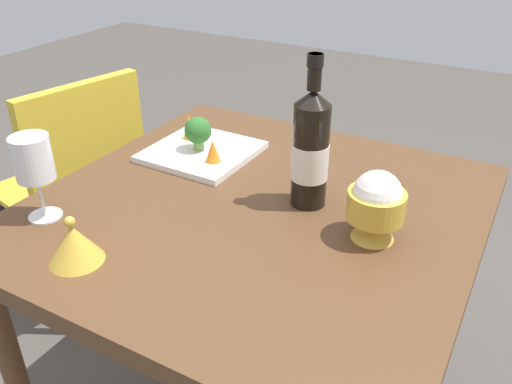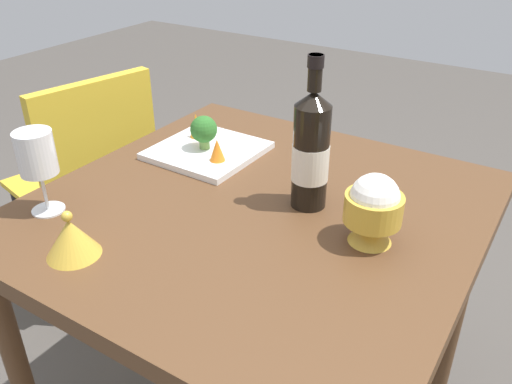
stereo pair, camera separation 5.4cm
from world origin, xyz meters
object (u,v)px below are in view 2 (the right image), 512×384
at_px(rice_bowl_lid, 71,237).
at_px(serving_plate, 207,151).
at_px(wine_glass, 36,155).
at_px(rice_bowl, 373,209).
at_px(chair_near_window, 92,170).
at_px(broccoli_floret, 204,130).
at_px(carrot_garnish_right, 217,150).
at_px(wine_bottle, 311,150).
at_px(carrot_garnish_left, 196,125).

bearing_deg(rice_bowl_lid, serving_plate, 96.47).
height_order(wine_glass, rice_bowl, wine_glass).
bearing_deg(chair_near_window, rice_bowl, -88.93).
bearing_deg(broccoli_floret, carrot_garnish_right, -29.78).
xyz_separation_m(rice_bowl, rice_bowl_lid, (-0.44, -0.33, -0.04)).
distance_m(rice_bowl, rice_bowl_lid, 0.55).
bearing_deg(broccoli_floret, wine_glass, -105.36).
distance_m(serving_plate, carrot_garnish_right, 0.09).
bearing_deg(wine_bottle, rice_bowl_lid, -125.53).
relative_size(wine_bottle, rice_bowl_lid, 3.22).
bearing_deg(wine_bottle, chair_near_window, 170.29).
xyz_separation_m(wine_glass, rice_bowl, (0.61, 0.25, -0.05)).
height_order(chair_near_window, rice_bowl_lid, chair_near_window).
distance_m(wine_glass, carrot_garnish_left, 0.45).
bearing_deg(rice_bowl_lid, rice_bowl, 36.63).
relative_size(wine_bottle, carrot_garnish_left, 4.92).
bearing_deg(serving_plate, wine_glass, -105.70).
relative_size(wine_glass, carrot_garnish_right, 3.23).
relative_size(serving_plate, carrot_garnish_right, 4.58).
bearing_deg(wine_glass, serving_plate, 74.30).
xyz_separation_m(chair_near_window, rice_bowl, (1.04, -0.21, 0.30)).
bearing_deg(wine_bottle, wine_glass, -144.90).
relative_size(serving_plate, broccoli_floret, 2.96).
bearing_deg(chair_near_window, rice_bowl_lid, -119.86).
height_order(wine_glass, carrot_garnish_left, wine_glass).
xyz_separation_m(chair_near_window, wine_bottle, (0.87, -0.15, 0.35)).
bearing_deg(wine_bottle, rice_bowl, -20.91).
distance_m(rice_bowl, carrot_garnish_right, 0.45).
distance_m(broccoli_floret, carrot_garnish_left, 0.08).
height_order(chair_near_window, wine_glass, wine_glass).
height_order(chair_near_window, broccoli_floret, broccoli_floret).
distance_m(wine_bottle, serving_plate, 0.37).
height_order(wine_glass, rice_bowl_lid, wine_glass).
xyz_separation_m(wine_bottle, carrot_garnish_right, (-0.27, 0.04, -0.08)).
bearing_deg(carrot_garnish_left, wine_bottle, -17.83).
bearing_deg(rice_bowl_lid, carrot_garnish_right, 88.64).
bearing_deg(wine_glass, broccoli_floret, 74.64).
relative_size(chair_near_window, broccoli_floret, 9.91).
distance_m(chair_near_window, carrot_garnish_right, 0.67).
height_order(broccoli_floret, carrot_garnish_left, broccoli_floret).
relative_size(wine_glass, carrot_garnish_left, 2.73).
bearing_deg(rice_bowl, serving_plate, 163.13).
bearing_deg(rice_bowl_lid, wine_bottle, 54.47).
bearing_deg(chair_near_window, broccoli_floret, -84.43).
distance_m(carrot_garnish_left, carrot_garnish_right, 0.16).
bearing_deg(carrot_garnish_right, wine_bottle, -9.19).
relative_size(chair_near_window, serving_plate, 3.35).
height_order(rice_bowl, serving_plate, rice_bowl).
bearing_deg(rice_bowl_lid, broccoli_floret, 97.04).
height_order(rice_bowl, carrot_garnish_right, rice_bowl).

